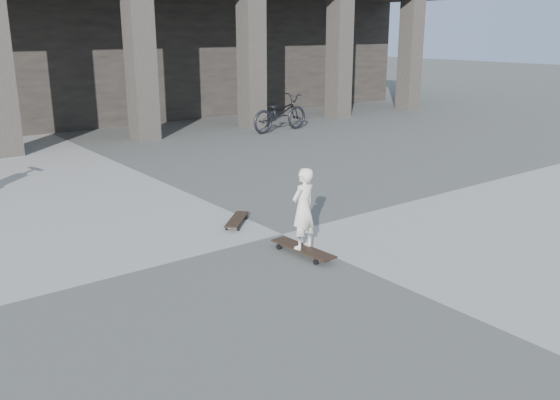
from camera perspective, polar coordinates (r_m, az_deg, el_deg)
ground at (r=8.73m, az=0.21°, el=-3.31°), size 90.00×90.00×0.00m
colonnade at (r=20.91m, az=-24.30°, el=15.11°), size 28.00×8.82×6.00m
longboard at (r=7.92m, az=2.20°, el=-4.75°), size 0.31×1.05×0.10m
skateboard_spare at (r=9.15m, az=-4.18°, el=-1.93°), size 0.72×0.70×0.10m
child at (r=7.74m, az=2.24°, el=-0.83°), size 0.44×0.34×1.09m
bicycle at (r=17.54m, az=-0.00°, el=8.36°), size 2.09×0.91×1.07m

